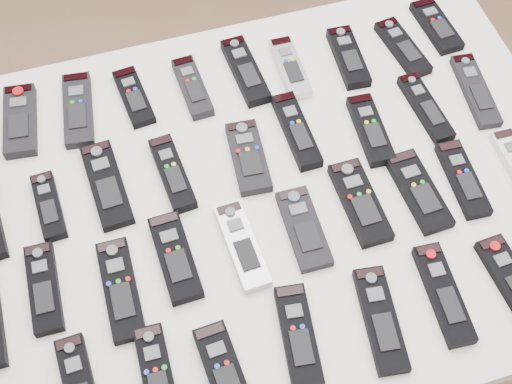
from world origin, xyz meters
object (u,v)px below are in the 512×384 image
object	(u,v)px
remote_21	(121,290)
remote_25	(360,202)
remote_1	(20,121)
remote_32	(224,372)
table	(256,213)
remote_5	(245,71)
remote_15	(297,131)
remote_24	(304,229)
remote_36	(512,281)
remote_33	(298,336)
remote_4	(193,87)
remote_8	(403,48)
remote_31	(158,378)
remote_20	(44,288)
remote_26	(419,191)
remote_35	(444,294)
remote_11	(49,206)
remote_7	(348,57)
remote_27	(463,179)
remote_14	(248,157)
remote_16	(370,130)
remote_13	(172,173)
remote_23	(242,246)
remote_6	(290,68)
remote_17	(425,108)
remote_34	(381,320)
remote_22	(175,257)
remote_9	(436,26)
remote_12	(107,185)
remote_2	(78,110)
remote_18	(475,91)

from	to	relation	value
remote_21	remote_25	size ratio (longest dim) A/B	1.07
remote_1	remote_32	bearing A→B (deg)	-60.81
table	remote_5	bearing A→B (deg)	77.47
remote_15	remote_24	distance (m)	0.22
remote_1	remote_36	xyz separation A→B (m)	(0.77, -0.59, -0.00)
remote_21	remote_33	world-z (taller)	remote_33
remote_4	remote_33	xyz separation A→B (m)	(0.04, -0.57, 0.00)
remote_8	remote_31	bearing A→B (deg)	-147.79
remote_20	remote_36	distance (m)	0.81
remote_8	remote_25	bearing A→B (deg)	-131.78
remote_4	remote_26	distance (m)	0.50
remote_35	remote_1	bearing A→B (deg)	141.80
remote_8	remote_15	distance (m)	0.32
remote_1	remote_11	size ratio (longest dim) A/B	1.19
table	remote_24	bearing A→B (deg)	-56.31
remote_5	remote_11	bearing A→B (deg)	-157.95
remote_7	remote_27	size ratio (longest dim) A/B	0.96
remote_21	remote_26	xyz separation A→B (m)	(0.57, 0.04, 0.00)
remote_4	remote_14	bearing A→B (deg)	-76.21
remote_16	remote_25	xyz separation A→B (m)	(-0.08, -0.15, -0.00)
remote_24	remote_31	size ratio (longest dim) A/B	0.94
remote_13	remote_23	xyz separation A→B (m)	(0.08, -0.18, -0.00)
remote_13	remote_32	bearing A→B (deg)	-95.59
remote_6	remote_17	size ratio (longest dim) A/B	0.92
remote_34	remote_35	bearing A→B (deg)	13.03
remote_25	remote_34	bearing A→B (deg)	-103.56
remote_22	remote_16	bearing A→B (deg)	18.61
table	remote_7	distance (m)	0.40
remote_6	remote_15	size ratio (longest dim) A/B	0.89
remote_22	remote_23	size ratio (longest dim) A/B	0.98
remote_15	remote_8	bearing A→B (deg)	25.82
remote_6	remote_9	bearing A→B (deg)	5.18
remote_5	remote_6	bearing A→B (deg)	-15.80
remote_1	remote_7	xyz separation A→B (m)	(0.68, -0.03, 0.00)
remote_12	remote_17	bearing A→B (deg)	-3.74
remote_2	remote_4	bearing A→B (deg)	4.30
table	remote_24	world-z (taller)	remote_24
remote_26	remote_34	distance (m)	0.27
remote_7	remote_18	size ratio (longest dim) A/B	0.86
remote_2	remote_12	size ratio (longest dim) A/B	0.95
remote_24	remote_15	bearing A→B (deg)	76.12
remote_8	remote_17	world-z (taller)	same
remote_12	remote_23	xyz separation A→B (m)	(0.21, -0.20, 0.00)
remote_18	remote_31	bearing A→B (deg)	-145.93
remote_8	remote_31	world-z (taller)	same
remote_17	remote_35	world-z (taller)	remote_35
table	remote_27	world-z (taller)	remote_27
remote_1	remote_7	distance (m)	0.68
remote_35	remote_7	bearing A→B (deg)	90.16
remote_15	remote_16	xyz separation A→B (m)	(0.14, -0.04, -0.00)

